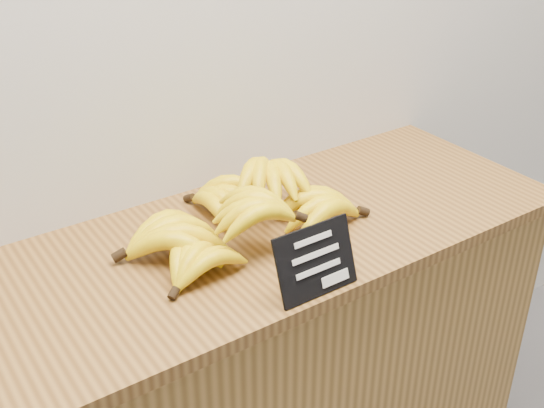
# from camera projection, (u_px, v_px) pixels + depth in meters

# --- Properties ---
(counter) EXTENTS (1.34, 0.50, 0.90)m
(counter) POSITION_uv_depth(u_px,v_px,m) (261.00, 397.00, 1.68)
(counter) COLOR olive
(counter) RESTS_ON ground
(counter_top) EXTENTS (1.38, 0.54, 0.03)m
(counter_top) POSITION_uv_depth(u_px,v_px,m) (259.00, 238.00, 1.46)
(counter_top) COLOR brown
(counter_top) RESTS_ON counter
(chalkboard_sign) EXTENTS (0.17, 0.05, 0.13)m
(chalkboard_sign) POSITION_uv_depth(u_px,v_px,m) (316.00, 261.00, 1.24)
(chalkboard_sign) COLOR black
(chalkboard_sign) RESTS_ON counter_top
(banana_pile) EXTENTS (0.53, 0.39, 0.12)m
(banana_pile) POSITION_uv_depth(u_px,v_px,m) (242.00, 214.00, 1.41)
(banana_pile) COLOR yellow
(banana_pile) RESTS_ON counter_top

